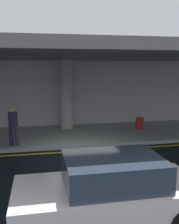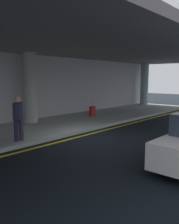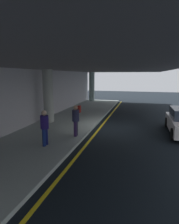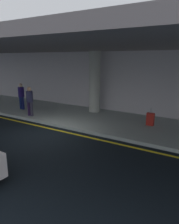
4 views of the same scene
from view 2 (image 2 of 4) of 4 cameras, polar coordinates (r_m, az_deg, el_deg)
The scene contains 9 objects.
ground_plane at distance 10.09m, azimuth 0.80°, elevation -6.29°, with size 60.00×60.00×0.00m, color black.
sidewalk at distance 12.28m, azimuth -10.19°, elevation -3.47°, with size 26.00×4.20×0.15m, color #94A09C.
lane_stripe_yellow at distance 10.51m, azimuth -1.84°, elevation -5.69°, with size 26.00×0.14×0.01m, color yellow.
support_column_left_mid at distance 13.08m, azimuth -13.85°, elevation 5.51°, with size 0.70×0.70×3.65m, color #9B9E95.
support_column_center at distance 22.18m, azimuth 12.82°, elevation 6.47°, with size 0.70×0.70×3.65m, color #8FA7A2.
ceiling_overhang at distance 11.74m, azimuth -9.12°, elevation 15.05°, with size 28.00×13.20×0.30m, color slate.
terminal_back_wall at distance 13.90m, azimuth -16.12°, elevation 5.25°, with size 26.00×0.30×3.80m, color #B2AEB4.
traveler_with_luggage at distance 9.34m, azimuth -16.49°, elevation -0.81°, with size 0.38×0.38×1.68m.
suitcase_upright_primary at distance 15.01m, azimuth 0.67°, elevation 0.23°, with size 0.36×0.22×0.90m.
Camera 2 is at (-7.37, -6.42, 2.49)m, focal length 38.73 mm.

